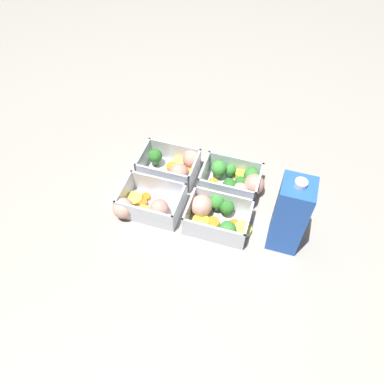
{
  "coord_description": "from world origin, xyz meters",
  "views": [
    {
      "loc": [
        -0.17,
        0.55,
        0.72
      ],
      "look_at": [
        0.0,
        0.0,
        0.02
      ],
      "focal_mm": 35.0,
      "sensor_mm": 36.0,
      "label": 1
    }
  ],
  "objects_px": {
    "container_far_left": "(216,216)",
    "container_near_left": "(236,181)",
    "container_near_right": "(175,165)",
    "container_far_right": "(144,205)",
    "juice_carton": "(290,215)"
  },
  "relations": [
    {
      "from": "container_near_left",
      "to": "juice_carton",
      "type": "bearing_deg",
      "value": 138.66
    },
    {
      "from": "container_near_left",
      "to": "container_far_right",
      "type": "distance_m",
      "value": 0.23
    },
    {
      "from": "container_near_right",
      "to": "container_far_right",
      "type": "xyz_separation_m",
      "value": [
        0.03,
        0.14,
        -0.0
      ]
    },
    {
      "from": "container_near_right",
      "to": "container_far_right",
      "type": "bearing_deg",
      "value": 79.14
    },
    {
      "from": "container_near_left",
      "to": "container_near_right",
      "type": "height_order",
      "value": "same"
    },
    {
      "from": "container_far_left",
      "to": "juice_carton",
      "type": "xyz_separation_m",
      "value": [
        -0.16,
        0.0,
        0.07
      ]
    },
    {
      "from": "container_near_left",
      "to": "container_far_right",
      "type": "height_order",
      "value": "same"
    },
    {
      "from": "container_near_right",
      "to": "container_far_left",
      "type": "height_order",
      "value": "same"
    },
    {
      "from": "juice_carton",
      "to": "container_far_right",
      "type": "bearing_deg",
      "value": 2.83
    },
    {
      "from": "container_far_right",
      "to": "container_far_left",
      "type": "bearing_deg",
      "value": -173.04
    },
    {
      "from": "container_far_left",
      "to": "juice_carton",
      "type": "height_order",
      "value": "juice_carton"
    },
    {
      "from": "container_near_right",
      "to": "container_far_right",
      "type": "relative_size",
      "value": 0.95
    },
    {
      "from": "container_near_left",
      "to": "container_near_right",
      "type": "relative_size",
      "value": 1.08
    },
    {
      "from": "container_far_right",
      "to": "juice_carton",
      "type": "relative_size",
      "value": 0.78
    },
    {
      "from": "container_far_left",
      "to": "container_near_left",
      "type": "bearing_deg",
      "value": -100.23
    }
  ]
}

